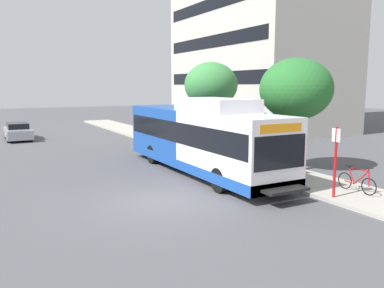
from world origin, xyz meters
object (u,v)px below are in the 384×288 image
(parked_car_far_lane, at_px, (18,131))
(street_tree_mid_block, at_px, (211,85))
(street_tree_near_stop, at_px, (296,89))
(transit_bus, at_px, (200,138))
(bicycle_parked, at_px, (357,181))
(bus_stop_sign_pole, at_px, (335,157))

(parked_car_far_lane, bearing_deg, street_tree_mid_block, -46.04)
(street_tree_near_stop, bearing_deg, transit_bus, 155.48)
(street_tree_mid_block, bearing_deg, transit_bus, -125.23)
(transit_bus, xyz_separation_m, bicycle_parked, (3.27, -6.41, -1.14))
(bus_stop_sign_pole, height_order, bicycle_parked, bus_stop_sign_pole)
(street_tree_mid_block, bearing_deg, bicycle_parked, -94.15)
(transit_bus, relative_size, bus_stop_sign_pole, 4.71)
(bus_stop_sign_pole, relative_size, street_tree_mid_block, 0.46)
(bus_stop_sign_pole, distance_m, bicycle_parked, 1.73)
(transit_bus, distance_m, street_tree_near_stop, 5.18)
(bus_stop_sign_pole, bearing_deg, bicycle_parked, 3.81)
(transit_bus, relative_size, parked_car_far_lane, 2.72)
(bus_stop_sign_pole, distance_m, street_tree_mid_block, 12.86)
(street_tree_near_stop, relative_size, street_tree_mid_block, 0.97)
(transit_bus, distance_m, bicycle_parked, 7.28)
(bus_stop_sign_pole, bearing_deg, street_tree_near_stop, 63.53)
(transit_bus, xyz_separation_m, street_tree_near_stop, (4.20, -1.92, 2.33))
(street_tree_near_stop, xyz_separation_m, street_tree_mid_block, (-0.04, 7.82, 0.20))
(street_tree_near_stop, distance_m, street_tree_mid_block, 7.82)
(bicycle_parked, distance_m, street_tree_mid_block, 12.87)
(bicycle_parked, height_order, street_tree_near_stop, street_tree_near_stop)
(street_tree_near_stop, height_order, street_tree_mid_block, street_tree_mid_block)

